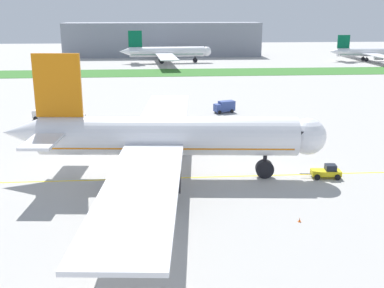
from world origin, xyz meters
The scene contains 12 objects.
ground_plane centered at (0.00, 0.00, 0.00)m, with size 600.00×600.00×0.00m, color #ADAAA5.
apron_taxi_line centered at (0.00, -2.32, 0.00)m, with size 280.00×0.36×0.01m, color yellow.
grass_median_strip centered at (0.00, 123.50, 0.05)m, with size 320.00×24.00×0.10m, color #38722D.
airliner_foreground centered at (0.59, -1.73, 6.45)m, with size 49.30×76.47×19.01m.
pushback_tug centered at (25.53, -4.02, 0.98)m, with size 6.32×2.73×2.13m.
ground_crew_wingwalker_port centered at (-4.04, 5.17, 0.96)m, with size 0.25×0.55×1.57m.
traffic_cone_near_nose centered at (16.68, -19.22, 0.28)m, with size 0.36×0.36×0.58m.
service_truck_baggage_loader centered at (16.67, 44.86, 1.58)m, with size 5.62×3.80×2.92m.
service_truck_fuel_bowser centered at (-27.12, 40.99, 1.69)m, with size 5.07×2.65×3.21m.
parked_airliner_far_centre centered at (4.76, 159.73, 5.21)m, with size 44.23×69.64×15.36m.
parked_airliner_far_right centered at (106.17, 160.25, 4.37)m, with size 41.15×65.52×12.87m.
terminal_building centered at (4.11, 195.01, 9.00)m, with size 106.10×20.00×18.00m, color gray.
Camera 1 is at (-0.71, -71.51, 25.24)m, focal length 44.40 mm.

